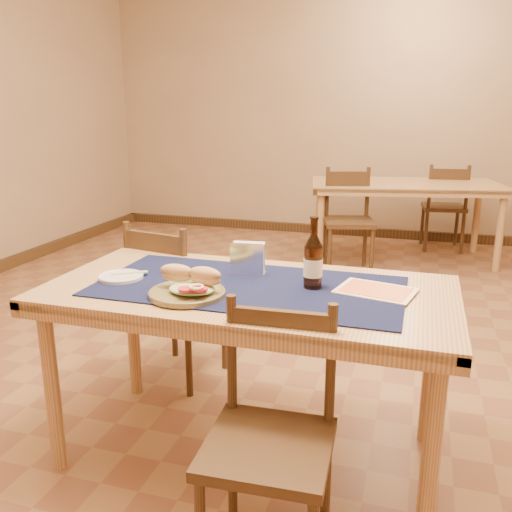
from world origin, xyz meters
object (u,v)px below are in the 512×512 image
(back_table, at_px, (405,191))
(sandwich_plate, at_px, (189,288))
(napkin_holder, at_px, (248,259))
(chair_main_near, at_px, (271,435))
(chair_main_far, at_px, (175,298))
(beer_bottle, at_px, (313,262))
(main_table, at_px, (249,306))

(back_table, relative_size, sandwich_plate, 6.54)
(napkin_holder, bearing_deg, chair_main_near, -66.23)
(chair_main_near, xyz_separation_m, napkin_holder, (-0.28, 0.64, 0.38))
(back_table, xyz_separation_m, napkin_holder, (-0.53, -3.23, 0.15))
(back_table, relative_size, chair_main_far, 2.14)
(chair_main_far, height_order, beer_bottle, beer_bottle)
(chair_main_far, relative_size, chair_main_near, 1.05)
(chair_main_far, distance_m, napkin_holder, 0.74)
(main_table, relative_size, beer_bottle, 5.71)
(sandwich_plate, bearing_deg, beer_bottle, 28.50)
(back_table, relative_size, chair_main_near, 2.24)
(sandwich_plate, bearing_deg, back_table, 79.69)
(main_table, relative_size, napkin_holder, 10.16)
(chair_main_near, relative_size, beer_bottle, 3.00)
(chair_main_far, height_order, sandwich_plate, chair_main_far)
(chair_main_near, relative_size, napkin_holder, 5.34)
(beer_bottle, relative_size, napkin_holder, 1.78)
(main_table, xyz_separation_m, sandwich_plate, (-0.18, -0.18, 0.12))
(chair_main_far, xyz_separation_m, beer_bottle, (0.83, -0.47, 0.40))
(main_table, height_order, napkin_holder, napkin_holder)
(main_table, distance_m, back_table, 3.42)
(back_table, distance_m, beer_bottle, 3.35)
(chair_main_far, distance_m, beer_bottle, 1.04)
(sandwich_plate, bearing_deg, main_table, 45.17)
(chair_main_near, bearing_deg, chair_main_far, 128.69)
(chair_main_near, bearing_deg, back_table, 86.41)
(chair_main_far, bearing_deg, back_table, 69.76)
(sandwich_plate, xyz_separation_m, napkin_holder, (0.12, 0.33, 0.03))
(back_table, bearing_deg, chair_main_far, -110.24)
(main_table, distance_m, beer_bottle, 0.32)
(chair_main_far, relative_size, sandwich_plate, 3.06)
(back_table, distance_m, chair_main_far, 3.06)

